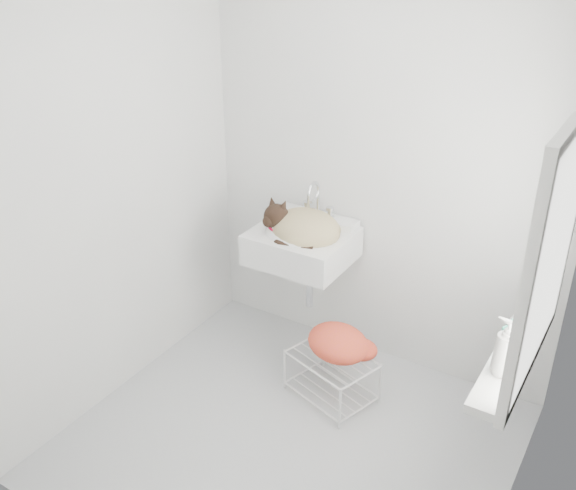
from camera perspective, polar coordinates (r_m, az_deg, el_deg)
The scene contains 15 objects.
floor at distance 3.63m, azimuth 0.08°, elevation -16.82°, with size 2.20×2.00×0.02m, color #AFB1B4.
back_wall at distance 3.74m, azimuth 8.20°, elevation 6.90°, with size 2.20×0.02×2.50m, color white.
right_wall at distance 2.58m, azimuth 21.44°, elevation -4.43°, with size 0.02×2.00×2.50m, color white.
left_wall at distance 3.56m, azimuth -15.22°, elevation 5.21°, with size 0.02×2.00×2.50m, color white.
window_glass at distance 2.72m, azimuth 22.37°, elevation -0.62°, with size 0.01×0.80×1.00m, color white.
window_frame at distance 2.72m, azimuth 22.07°, elevation -0.55°, with size 0.04×0.90×1.10m, color white.
windowsill at distance 2.99m, azimuth 19.22°, elevation -9.16°, with size 0.16×0.88×0.04m, color white.
sink at distance 3.83m, azimuth 1.24°, elevation 1.17°, with size 0.57×0.50×0.23m, color white.
faucet at distance 3.91m, azimuth 2.61°, elevation 3.99°, with size 0.21×0.14×0.21m, color silver, non-canonical shape.
cat at distance 3.79m, azimuth 1.28°, elevation 1.57°, with size 0.44×0.35×0.28m.
wire_rack at distance 3.83m, azimuth 3.83°, elevation -11.27°, with size 0.46×0.32×0.27m, color silver.
towel at distance 3.76m, azimuth 4.39°, elevation -9.18°, with size 0.38×0.27×0.16m, color #DC5F00.
bottle_a at distance 2.83m, azimuth 18.20°, elevation -10.64°, with size 0.08×0.08×0.22m, color silver.
bottle_b at distance 2.97m, azimuth 19.04°, elevation -8.91°, with size 0.08×0.08×0.18m, color teal.
bottle_c at distance 3.06m, azimuth 19.59°, elevation -7.75°, with size 0.13×0.13×0.16m, color silver.
Camera 1 is at (1.37, -2.24, 2.52)m, focal length 40.53 mm.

